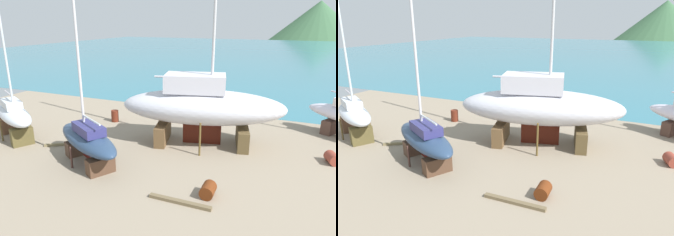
% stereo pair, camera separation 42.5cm
% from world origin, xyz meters
% --- Properties ---
extents(ground_plane, '(45.82, 45.82, 0.00)m').
position_xyz_m(ground_plane, '(0.00, -4.73, 0.00)').
color(ground_plane, gray).
extents(sea_water, '(155.40, 115.55, 0.01)m').
position_xyz_m(sea_water, '(0.00, 64.50, 0.00)').
color(sea_water, teal).
rests_on(sea_water, ground).
extents(headland_hill, '(88.51, 88.51, 36.68)m').
position_xyz_m(headland_hill, '(12.67, 175.18, 0.00)').
color(headland_hill, '#3D6742').
rests_on(headland_hill, ground).
extents(sailboat_large_starboard, '(11.11, 5.98, 18.48)m').
position_xyz_m(sailboat_large_starboard, '(0.83, -0.82, 2.63)').
color(sailboat_large_starboard, brown).
rests_on(sailboat_large_starboard, ground).
extents(sailboat_mid_port, '(6.12, 4.35, 9.58)m').
position_xyz_m(sailboat_mid_port, '(-11.34, -5.00, 1.66)').
color(sailboat_mid_port, brown).
rests_on(sailboat_mid_port, ground).
extents(sailboat_far_slipway, '(6.30, 4.67, 9.10)m').
position_xyz_m(sailboat_far_slipway, '(-4.20, -6.27, 1.45)').
color(sailboat_far_slipway, '#50382A').
rests_on(sailboat_far_slipway, ground).
extents(worker, '(0.36, 0.49, 1.65)m').
position_xyz_m(worker, '(-3.93, 4.09, 0.86)').
color(worker, '#264E8C').
rests_on(worker, ground).
extents(barrel_tipped_right, '(0.69, 0.90, 0.67)m').
position_xyz_m(barrel_tipped_right, '(3.12, -6.97, 0.33)').
color(barrel_tipped_right, '#60290F').
rests_on(barrel_tipped_right, ground).
extents(barrel_rust_near, '(0.92, 1.07, 0.66)m').
position_xyz_m(barrel_rust_near, '(8.74, -0.74, 0.33)').
color(barrel_rust_near, brown).
rests_on(barrel_rust_near, ground).
extents(barrel_by_slipway, '(0.71, 0.71, 0.93)m').
position_xyz_m(barrel_by_slipway, '(-7.05, 0.93, 0.47)').
color(barrel_by_slipway, maroon).
rests_on(barrel_by_slipway, ground).
extents(timber_short_cross, '(1.42, 0.83, 0.13)m').
position_xyz_m(timber_short_cross, '(-15.29, -2.25, 0.07)').
color(timber_short_cross, brown).
rests_on(timber_short_cross, ground).
extents(timber_long_aft, '(2.97, 0.26, 0.15)m').
position_xyz_m(timber_long_aft, '(2.11, -8.04, 0.08)').
color(timber_long_aft, brown).
rests_on(timber_long_aft, ground).
extents(timber_plank_far, '(1.45, 0.99, 0.17)m').
position_xyz_m(timber_plank_far, '(-7.76, -5.01, 0.08)').
color(timber_plank_far, olive).
rests_on(timber_plank_far, ground).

